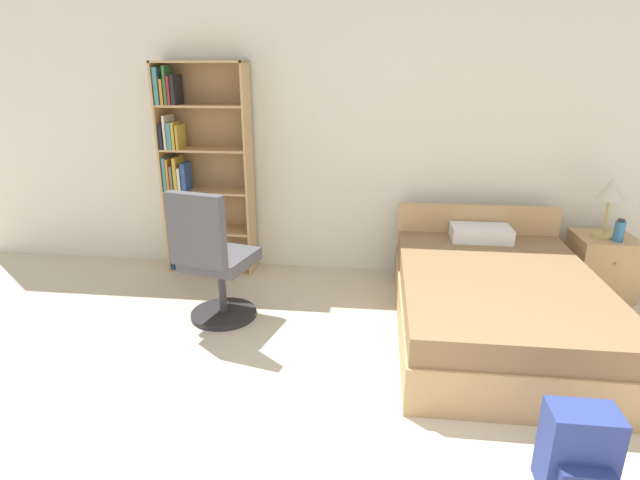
{
  "coord_description": "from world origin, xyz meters",
  "views": [
    {
      "loc": [
        -0.28,
        -1.45,
        1.89
      ],
      "look_at": [
        -0.69,
        1.98,
        0.7
      ],
      "focal_mm": 28.0,
      "sensor_mm": 36.0,
      "label": 1
    }
  ],
  "objects_px": {
    "nightstand": "(601,265)",
    "water_bottle": "(619,231)",
    "bookshelf": "(197,176)",
    "backpack_blue": "(578,454)",
    "table_lamp": "(611,191)",
    "bed": "(494,300)",
    "office_chair": "(213,262)"
  },
  "relations": [
    {
      "from": "bookshelf",
      "to": "table_lamp",
      "type": "xyz_separation_m",
      "value": [
        3.63,
        -0.18,
        -0.0
      ]
    },
    {
      "from": "office_chair",
      "to": "table_lamp",
      "type": "distance_m",
      "value": 3.3
    },
    {
      "from": "bookshelf",
      "to": "bed",
      "type": "height_order",
      "value": "bookshelf"
    },
    {
      "from": "nightstand",
      "to": "water_bottle",
      "type": "distance_m",
      "value": 0.38
    },
    {
      "from": "office_chair",
      "to": "nightstand",
      "type": "height_order",
      "value": "office_chair"
    },
    {
      "from": "nightstand",
      "to": "table_lamp",
      "type": "height_order",
      "value": "table_lamp"
    },
    {
      "from": "bed",
      "to": "nightstand",
      "type": "distance_m",
      "value": 1.34
    },
    {
      "from": "bookshelf",
      "to": "office_chair",
      "type": "xyz_separation_m",
      "value": [
        0.49,
        -1.08,
        -0.43
      ]
    },
    {
      "from": "nightstand",
      "to": "backpack_blue",
      "type": "distance_m",
      "value": 2.55
    },
    {
      "from": "office_chair",
      "to": "table_lamp",
      "type": "height_order",
      "value": "office_chair"
    },
    {
      "from": "bed",
      "to": "table_lamp",
      "type": "height_order",
      "value": "table_lamp"
    },
    {
      "from": "backpack_blue",
      "to": "water_bottle",
      "type": "bearing_deg",
      "value": 64.91
    },
    {
      "from": "nightstand",
      "to": "water_bottle",
      "type": "height_order",
      "value": "water_bottle"
    },
    {
      "from": "table_lamp",
      "to": "water_bottle",
      "type": "height_order",
      "value": "table_lamp"
    },
    {
      "from": "office_chair",
      "to": "bed",
      "type": "bearing_deg",
      "value": 2.85
    },
    {
      "from": "water_bottle",
      "to": "bookshelf",
      "type": "bearing_deg",
      "value": 175.63
    },
    {
      "from": "bookshelf",
      "to": "backpack_blue",
      "type": "distance_m",
      "value": 3.73
    },
    {
      "from": "office_chair",
      "to": "backpack_blue",
      "type": "bearing_deg",
      "value": -33.11
    },
    {
      "from": "bookshelf",
      "to": "backpack_blue",
      "type": "relative_size",
      "value": 4.47
    },
    {
      "from": "office_chair",
      "to": "backpack_blue",
      "type": "relative_size",
      "value": 2.46
    },
    {
      "from": "office_chair",
      "to": "backpack_blue",
      "type": "height_order",
      "value": "office_chair"
    },
    {
      "from": "table_lamp",
      "to": "water_bottle",
      "type": "relative_size",
      "value": 2.71
    },
    {
      "from": "bookshelf",
      "to": "bed",
      "type": "bearing_deg",
      "value": -20.57
    },
    {
      "from": "bed",
      "to": "office_chair",
      "type": "distance_m",
      "value": 2.13
    },
    {
      "from": "nightstand",
      "to": "water_bottle",
      "type": "bearing_deg",
      "value": -71.68
    },
    {
      "from": "table_lamp",
      "to": "nightstand",
      "type": "bearing_deg",
      "value": 22.4
    },
    {
      "from": "backpack_blue",
      "to": "bed",
      "type": "bearing_deg",
      "value": 92.55
    },
    {
      "from": "bed",
      "to": "table_lamp",
      "type": "distance_m",
      "value": 1.46
    },
    {
      "from": "office_chair",
      "to": "nightstand",
      "type": "distance_m",
      "value": 3.32
    },
    {
      "from": "nightstand",
      "to": "backpack_blue",
      "type": "height_order",
      "value": "nightstand"
    },
    {
      "from": "office_chair",
      "to": "table_lamp",
      "type": "xyz_separation_m",
      "value": [
        3.15,
        0.9,
        0.43
      ]
    },
    {
      "from": "bookshelf",
      "to": "office_chair",
      "type": "distance_m",
      "value": 1.26
    }
  ]
}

